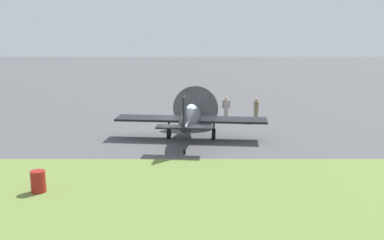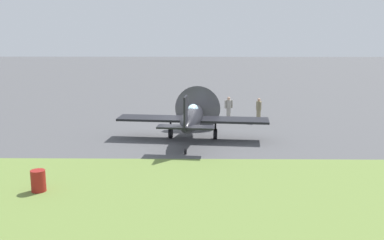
# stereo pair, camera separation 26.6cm
# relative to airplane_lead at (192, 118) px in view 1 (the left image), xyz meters

# --- Properties ---
(ground_plane) EXTENTS (160.00, 160.00, 0.00)m
(ground_plane) POSITION_rel_airplane_lead_xyz_m (-0.56, 0.84, -1.36)
(ground_plane) COLOR #515154
(grass_verge) EXTENTS (120.00, 11.00, 0.01)m
(grass_verge) POSITION_rel_airplane_lead_xyz_m (-0.56, -9.54, -1.36)
(grass_verge) COLOR olive
(grass_verge) RESTS_ON ground
(airplane_lead) EXTENTS (9.17, 7.27, 3.25)m
(airplane_lead) POSITION_rel_airplane_lead_xyz_m (0.00, 0.00, 0.00)
(airplane_lead) COLOR black
(airplane_lead) RESTS_ON ground
(ground_crew_chief) EXTENTS (0.38, 0.61, 1.73)m
(ground_crew_chief) POSITION_rel_airplane_lead_xyz_m (4.67, 5.33, -0.45)
(ground_crew_chief) COLOR #847A5B
(ground_crew_chief) RESTS_ON ground
(ground_crew_mechanic) EXTENTS (0.61, 0.38, 1.73)m
(ground_crew_mechanic) POSITION_rel_airplane_lead_xyz_m (2.56, 5.92, -0.45)
(ground_crew_mechanic) COLOR #9E998E
(ground_crew_mechanic) RESTS_ON ground
(fuel_drum) EXTENTS (0.60, 0.60, 0.90)m
(fuel_drum) POSITION_rel_airplane_lead_xyz_m (-6.21, -8.79, -0.91)
(fuel_drum) COLOR maroon
(fuel_drum) RESTS_ON ground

